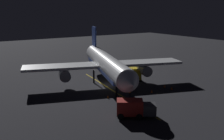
# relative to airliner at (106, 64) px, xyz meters

# --- Properties ---
(ground_plane) EXTENTS (180.00, 180.00, 0.20)m
(ground_plane) POSITION_rel_airliner_xyz_m (0.18, 0.54, -4.37)
(ground_plane) COLOR #232328
(apron_guide_stripe) EXTENTS (4.13, 29.20, 0.01)m
(apron_guide_stripe) POSITION_rel_airliner_xyz_m (1.14, 4.54, -4.27)
(apron_guide_stripe) COLOR gold
(apron_guide_stripe) RESTS_ON ground_plane
(airliner) EXTENTS (31.74, 32.84, 10.82)m
(airliner) POSITION_rel_airliner_xyz_m (0.00, 0.00, 0.00)
(airliner) COLOR white
(airliner) RESTS_ON ground_plane
(baggage_truck) EXTENTS (5.60, 4.80, 2.50)m
(baggage_truck) POSITION_rel_airliner_xyz_m (5.47, 16.23, -3.01)
(baggage_truck) COLOR maroon
(baggage_truck) RESTS_ON ground_plane
(catering_truck) EXTENTS (3.99, 5.85, 2.54)m
(catering_truck) POSITION_rel_airliner_xyz_m (-6.93, 0.02, -2.99)
(catering_truck) COLOR gold
(catering_truck) RESTS_ON ground_plane
(ground_crew_worker) EXTENTS (0.40, 0.40, 1.74)m
(ground_crew_worker) POSITION_rel_airliner_xyz_m (0.85, 9.03, -3.39)
(ground_crew_worker) COLOR black
(ground_crew_worker) RESTS_ON ground_plane
(traffic_cone_near_left) EXTENTS (0.50, 0.50, 0.55)m
(traffic_cone_near_left) POSITION_rel_airliner_xyz_m (-4.10, 9.17, -4.02)
(traffic_cone_near_left) COLOR #EA590F
(traffic_cone_near_left) RESTS_ON ground_plane
(traffic_cone_near_right) EXTENTS (0.50, 0.50, 0.55)m
(traffic_cone_near_right) POSITION_rel_airliner_xyz_m (-8.48, 7.97, -4.02)
(traffic_cone_near_right) COLOR #EA590F
(traffic_cone_near_right) RESTS_ON ground_plane
(traffic_cone_under_wing) EXTENTS (0.50, 0.50, 0.55)m
(traffic_cone_under_wing) POSITION_rel_airliner_xyz_m (4.22, 7.46, -4.02)
(traffic_cone_under_wing) COLOR #EA590F
(traffic_cone_under_wing) RESTS_ON ground_plane
(traffic_cone_far) EXTENTS (0.50, 0.50, 0.55)m
(traffic_cone_far) POSITION_rel_airliner_xyz_m (-8.50, 9.84, -4.02)
(traffic_cone_far) COLOR #EA590F
(traffic_cone_far) RESTS_ON ground_plane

